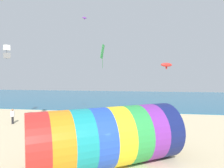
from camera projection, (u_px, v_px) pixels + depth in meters
sea at (132, 98)px, 49.66m from camera, size 120.00×40.00×0.10m
giant_inflatable_tube at (107, 137)px, 12.05m from camera, size 9.54×7.97×3.58m
kite_handler at (176, 138)px, 14.81m from camera, size 0.42×0.36×1.74m
kite_white_box at (7, 52)px, 20.32m from camera, size 0.68×0.68×1.43m
kite_green_diamond at (102, 52)px, 20.00m from camera, size 0.29×0.96×2.34m
kite_red_parafoil at (166, 65)px, 23.60m from camera, size 1.62×1.27×0.82m
kite_purple_parafoil at (84, 18)px, 27.90m from camera, size 0.71×0.74×0.39m
bystander_near_water at (13, 116)px, 22.71m from camera, size 0.39×0.27×1.73m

